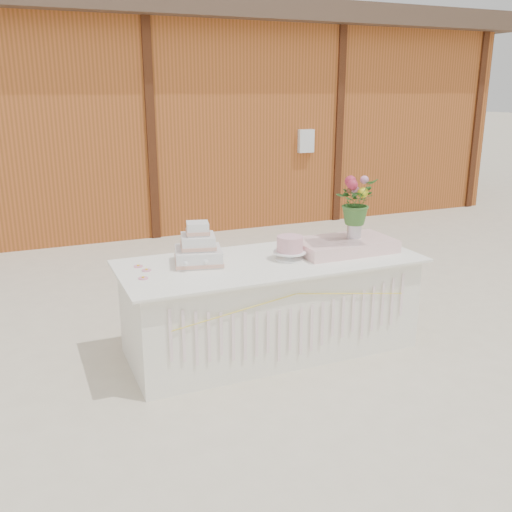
% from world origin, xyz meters
% --- Properties ---
extents(ground, '(80.00, 80.00, 0.00)m').
position_xyz_m(ground, '(0.00, 0.00, 0.00)').
color(ground, beige).
rests_on(ground, ground).
extents(barn, '(12.60, 4.60, 3.30)m').
position_xyz_m(barn, '(-0.01, 5.99, 1.68)').
color(barn, '#A14E21').
rests_on(barn, ground).
extents(cake_table, '(2.40, 1.00, 0.77)m').
position_xyz_m(cake_table, '(0.00, -0.00, 0.39)').
color(cake_table, white).
rests_on(cake_table, ground).
extents(wedding_cake, '(0.44, 0.44, 0.33)m').
position_xyz_m(wedding_cake, '(-0.56, 0.13, 0.88)').
color(wedding_cake, silver).
rests_on(wedding_cake, cake_table).
extents(pink_cake_stand, '(0.26, 0.26, 0.19)m').
position_xyz_m(pink_cake_stand, '(0.14, -0.05, 0.88)').
color(pink_cake_stand, white).
rests_on(pink_cake_stand, cake_table).
extents(satin_runner, '(0.81, 0.47, 0.10)m').
position_xyz_m(satin_runner, '(0.67, -0.01, 0.82)').
color(satin_runner, beige).
rests_on(satin_runner, cake_table).
extents(flower_vase, '(0.12, 0.12, 0.16)m').
position_xyz_m(flower_vase, '(0.77, 0.01, 0.95)').
color(flower_vase, silver).
rests_on(flower_vase, satin_runner).
extents(bouquet, '(0.44, 0.43, 0.38)m').
position_xyz_m(bouquet, '(0.77, 0.01, 1.23)').
color(bouquet, '#356428').
rests_on(bouquet, flower_vase).
extents(loose_flowers, '(0.26, 0.37, 0.02)m').
position_xyz_m(loose_flowers, '(-1.00, 0.07, 0.78)').
color(loose_flowers, pink).
rests_on(loose_flowers, cake_table).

